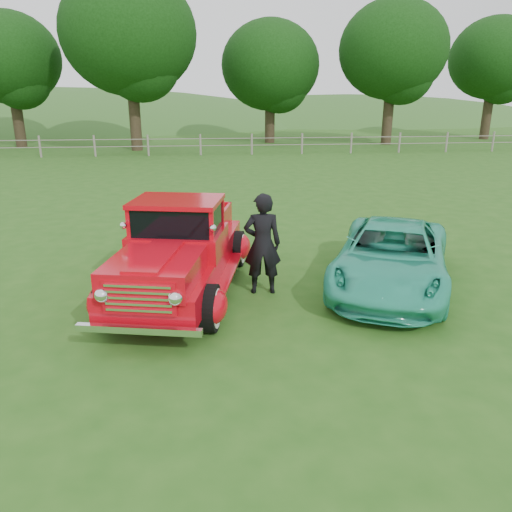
{
  "coord_description": "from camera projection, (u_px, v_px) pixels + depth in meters",
  "views": [
    {
      "loc": [
        0.07,
        -7.72,
        3.59
      ],
      "look_at": [
        1.02,
        1.2,
        0.61
      ],
      "focal_mm": 35.0,
      "sensor_mm": 36.0,
      "label": 1
    }
  ],
  "objects": [
    {
      "name": "fence_line",
      "position": [
        200.0,
        145.0,
        28.98
      ],
      "size": [
        48.0,
        0.12,
        1.2
      ],
      "color": "gray",
      "rests_on": "ground"
    },
    {
      "name": "tree_far_east",
      "position": [
        495.0,
        59.0,
        37.09
      ],
      "size": [
        6.6,
        6.6,
        8.86
      ],
      "color": "black",
      "rests_on": "ground"
    },
    {
      "name": "teal_sedan",
      "position": [
        392.0,
        257.0,
        9.42
      ],
      "size": [
        3.63,
        4.79,
        1.21
      ],
      "primitive_type": "imported",
      "rotation": [
        0.0,
        0.0,
        -0.43
      ],
      "color": "#2BAF8C",
      "rests_on": "ground"
    },
    {
      "name": "man",
      "position": [
        262.0,
        244.0,
        9.06
      ],
      "size": [
        0.7,
        0.48,
        1.88
      ],
      "primitive_type": "imported",
      "rotation": [
        0.0,
        0.0,
        3.1
      ],
      "color": "black",
      "rests_on": "ground"
    },
    {
      "name": "distant_hills",
      "position": [
        170.0,
        156.0,
        65.54
      ],
      "size": [
        116.0,
        60.0,
        18.0
      ],
      "color": "#2D5720",
      "rests_on": "ground"
    },
    {
      "name": "red_pickup",
      "position": [
        180.0,
        251.0,
        9.11
      ],
      "size": [
        2.97,
        5.24,
        1.78
      ],
      "rotation": [
        0.0,
        0.0,
        -0.21
      ],
      "color": "black",
      "rests_on": "ground"
    },
    {
      "name": "tree_mid_west",
      "position": [
        9.0,
        58.0,
        31.87
      ],
      "size": [
        6.4,
        6.4,
        8.46
      ],
      "color": "black",
      "rests_on": "ground"
    },
    {
      "name": "tree_near_east",
      "position": [
        270.0,
        66.0,
        34.63
      ],
      "size": [
        6.8,
        6.8,
        8.33
      ],
      "color": "black",
      "rests_on": "ground"
    },
    {
      "name": "tree_near_west",
      "position": [
        129.0,
        34.0,
        29.45
      ],
      "size": [
        8.0,
        8.0,
        10.42
      ],
      "color": "black",
      "rests_on": "ground"
    },
    {
      "name": "tree_mid_east",
      "position": [
        393.0,
        50.0,
        33.26
      ],
      "size": [
        7.2,
        7.2,
        9.44
      ],
      "color": "black",
      "rests_on": "ground"
    },
    {
      "name": "ground",
      "position": [
        203.0,
        314.0,
        8.41
      ],
      "size": [
        140.0,
        140.0,
        0.0
      ],
      "primitive_type": "plane",
      "color": "#245316",
      "rests_on": "ground"
    }
  ]
}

